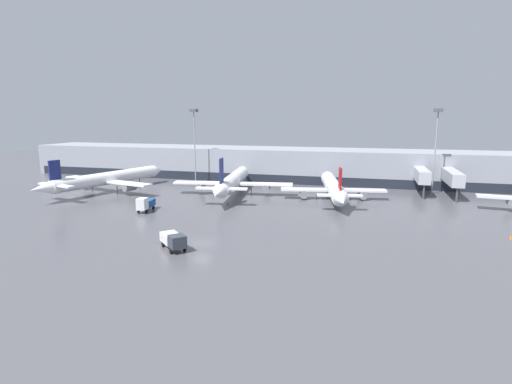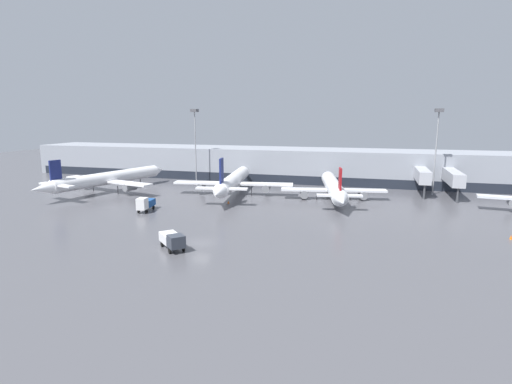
% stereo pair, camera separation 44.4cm
% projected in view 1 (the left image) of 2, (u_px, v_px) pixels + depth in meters
% --- Properties ---
extents(ground_plane, '(320.00, 320.00, 0.00)m').
position_uv_depth(ground_plane, '(202.00, 243.00, 57.56)').
color(ground_plane, '#4C4C51').
extents(terminal_building, '(160.00, 30.39, 9.00)m').
position_uv_depth(terminal_building, '(288.00, 164.00, 115.18)').
color(terminal_building, gray).
rests_on(terminal_building, ground_plane).
extents(parked_jet_0, '(27.15, 37.45, 8.99)m').
position_uv_depth(parked_jet_0, '(106.00, 179.00, 95.83)').
color(parked_jet_0, white).
rests_on(parked_jet_0, ground_plane).
extents(parked_jet_2, '(27.95, 36.22, 9.80)m').
position_uv_depth(parked_jet_2, '(233.00, 181.00, 92.67)').
color(parked_jet_2, white).
rests_on(parked_jet_2, ground_plane).
extents(parked_jet_3, '(22.92, 34.21, 8.41)m').
position_uv_depth(parked_jet_3, '(333.00, 187.00, 87.66)').
color(parked_jet_3, silver).
rests_on(parked_jet_3, ground_plane).
extents(service_truck_0, '(5.31, 5.18, 2.36)m').
position_uv_depth(service_truck_0, '(173.00, 240.00, 54.58)').
color(service_truck_0, silver).
rests_on(service_truck_0, ground_plane).
extents(service_truck_1, '(2.44, 5.65, 2.87)m').
position_uv_depth(service_truck_1, '(145.00, 204.00, 76.59)').
color(service_truck_1, '#19478C').
rests_on(service_truck_1, ground_plane).
extents(traffic_cone_0, '(0.38, 0.38, 0.66)m').
position_uv_depth(traffic_cone_0, '(511.00, 237.00, 59.50)').
color(traffic_cone_0, orange).
rests_on(traffic_cone_0, ground_plane).
extents(traffic_cone_1, '(0.41, 0.41, 0.57)m').
position_uv_depth(traffic_cone_1, '(228.00, 202.00, 83.89)').
color(traffic_cone_1, orange).
rests_on(traffic_cone_1, ground_plane).
extents(apron_light_mast_0, '(1.80, 1.80, 20.05)m').
position_uv_depth(apron_light_mast_0, '(194.00, 126.00, 108.12)').
color(apron_light_mast_0, gray).
rests_on(apron_light_mast_0, ground_plane).
extents(apron_light_mast_1, '(1.80, 1.80, 19.80)m').
position_uv_depth(apron_light_mast_1, '(437.00, 128.00, 91.03)').
color(apron_light_mast_1, gray).
rests_on(apron_light_mast_1, ground_plane).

